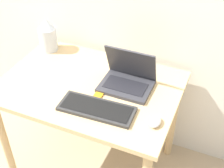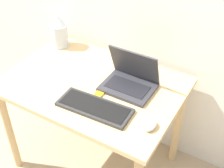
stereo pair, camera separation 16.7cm
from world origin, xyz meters
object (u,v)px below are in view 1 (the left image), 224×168
laptop (128,78)px  vase (48,35)px  keyboard (97,109)px  mouse (155,122)px  mp3_player (98,95)px

laptop → vase: bearing=165.9°
keyboard → mouse: size_ratio=4.69×
keyboard → mp3_player: size_ratio=8.61×
keyboard → mouse: 0.32m
laptop → vase: (-0.63, 0.16, 0.06)m
laptop → mouse: size_ratio=3.34×
vase → mp3_player: bearing=-31.4°
mouse → vase: size_ratio=0.39×
laptop → vase: size_ratio=1.29×
keyboard → mp3_player: bearing=110.8°
mp3_player → mouse: bearing=-13.7°
mouse → vase: vase is taller
mouse → mp3_player: (-0.36, 0.09, -0.01)m
vase → keyboard: bearing=-37.3°
vase → mp3_player: size_ratio=4.75×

